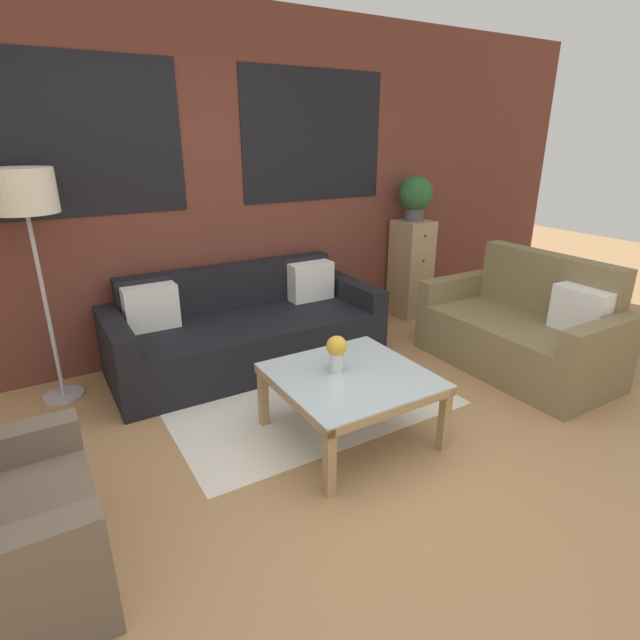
{
  "coord_description": "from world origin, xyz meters",
  "views": [
    {
      "loc": [
        -1.43,
        -1.67,
        1.82
      ],
      "look_at": [
        0.32,
        1.24,
        0.55
      ],
      "focal_mm": 28.0,
      "sensor_mm": 36.0,
      "label": 1
    }
  ],
  "objects_px": {
    "couch_dark": "(247,332)",
    "coffee_table": "(351,384)",
    "settee_vintage": "(522,332)",
    "flower_vase": "(337,351)",
    "drawer_cabinet": "(411,269)",
    "potted_plant": "(415,196)",
    "floor_lamp": "(25,201)"
  },
  "relations": [
    {
      "from": "couch_dark",
      "to": "coffee_table",
      "type": "relative_size",
      "value": 2.46
    },
    {
      "from": "settee_vintage",
      "to": "flower_vase",
      "type": "height_order",
      "value": "settee_vintage"
    },
    {
      "from": "drawer_cabinet",
      "to": "potted_plant",
      "type": "bearing_deg",
      "value": 90.0
    },
    {
      "from": "drawer_cabinet",
      "to": "potted_plant",
      "type": "distance_m",
      "value": 0.75
    },
    {
      "from": "couch_dark",
      "to": "potted_plant",
      "type": "relative_size",
      "value": 5.02
    },
    {
      "from": "couch_dark",
      "to": "flower_vase",
      "type": "distance_m",
      "value": 1.32
    },
    {
      "from": "coffee_table",
      "to": "potted_plant",
      "type": "bearing_deg",
      "value": 40.85
    },
    {
      "from": "couch_dark",
      "to": "drawer_cabinet",
      "type": "distance_m",
      "value": 1.98
    },
    {
      "from": "couch_dark",
      "to": "coffee_table",
      "type": "height_order",
      "value": "couch_dark"
    },
    {
      "from": "settee_vintage",
      "to": "potted_plant",
      "type": "height_order",
      "value": "potted_plant"
    },
    {
      "from": "couch_dark",
      "to": "flower_vase",
      "type": "xyz_separation_m",
      "value": [
        0.06,
        -1.29,
        0.3
      ]
    },
    {
      "from": "settee_vintage",
      "to": "coffee_table",
      "type": "bearing_deg",
      "value": -176.07
    },
    {
      "from": "floor_lamp",
      "to": "flower_vase",
      "type": "bearing_deg",
      "value": -44.42
    },
    {
      "from": "couch_dark",
      "to": "settee_vintage",
      "type": "distance_m",
      "value": 2.26
    },
    {
      "from": "coffee_table",
      "to": "drawer_cabinet",
      "type": "height_order",
      "value": "drawer_cabinet"
    },
    {
      "from": "couch_dark",
      "to": "potted_plant",
      "type": "distance_m",
      "value": 2.2
    },
    {
      "from": "potted_plant",
      "to": "flower_vase",
      "type": "bearing_deg",
      "value": -141.36
    },
    {
      "from": "settee_vintage",
      "to": "coffee_table",
      "type": "height_order",
      "value": "settee_vintage"
    },
    {
      "from": "settee_vintage",
      "to": "flower_vase",
      "type": "relative_size",
      "value": 6.37
    },
    {
      "from": "drawer_cabinet",
      "to": "floor_lamp",
      "type": "bearing_deg",
      "value": -178.6
    },
    {
      "from": "potted_plant",
      "to": "couch_dark",
      "type": "bearing_deg",
      "value": -173.3
    },
    {
      "from": "floor_lamp",
      "to": "flower_vase",
      "type": "relative_size",
      "value": 6.86
    },
    {
      "from": "coffee_table",
      "to": "floor_lamp",
      "type": "xyz_separation_m",
      "value": [
        -1.52,
        1.51,
        1.04
      ]
    },
    {
      "from": "drawer_cabinet",
      "to": "potted_plant",
      "type": "relative_size",
      "value": 2.29
    },
    {
      "from": "couch_dark",
      "to": "floor_lamp",
      "type": "distance_m",
      "value": 1.81
    },
    {
      "from": "settee_vintage",
      "to": "coffee_table",
      "type": "xyz_separation_m",
      "value": [
        -1.77,
        -0.12,
        0.06
      ]
    },
    {
      "from": "floor_lamp",
      "to": "potted_plant",
      "type": "bearing_deg",
      "value": 1.4
    },
    {
      "from": "coffee_table",
      "to": "couch_dark",
      "type": "bearing_deg",
      "value": 94.92
    },
    {
      "from": "coffee_table",
      "to": "floor_lamp",
      "type": "height_order",
      "value": "floor_lamp"
    },
    {
      "from": "coffee_table",
      "to": "potted_plant",
      "type": "relative_size",
      "value": 2.04
    },
    {
      "from": "drawer_cabinet",
      "to": "couch_dark",
      "type": "bearing_deg",
      "value": -173.31
    },
    {
      "from": "coffee_table",
      "to": "drawer_cabinet",
      "type": "relative_size",
      "value": 0.89
    }
  ]
}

